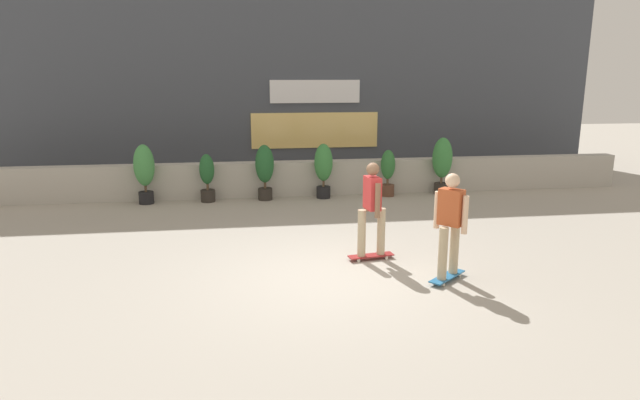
{
  "coord_description": "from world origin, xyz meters",
  "views": [
    {
      "loc": [
        -1.37,
        -8.05,
        3.15
      ],
      "look_at": [
        0.0,
        1.5,
        0.9
      ],
      "focal_mm": 30.59,
      "sensor_mm": 36.0,
      "label": 1
    }
  ],
  "objects_px": {
    "potted_plant_0": "(144,170)",
    "potted_plant_4": "(388,172)",
    "potted_plant_5": "(442,161)",
    "skater_far_right": "(450,222)",
    "skater_foreground": "(372,207)",
    "potted_plant_3": "(323,167)",
    "potted_plant_1": "(207,177)",
    "potted_plant_2": "(265,169)"
  },
  "relations": [
    {
      "from": "potted_plant_0",
      "to": "potted_plant_4",
      "type": "bearing_deg",
      "value": 0.0
    },
    {
      "from": "potted_plant_5",
      "to": "skater_far_right",
      "type": "distance_m",
      "value": 6.34
    },
    {
      "from": "potted_plant_0",
      "to": "potted_plant_2",
      "type": "distance_m",
      "value": 2.93
    },
    {
      "from": "potted_plant_0",
      "to": "potted_plant_5",
      "type": "bearing_deg",
      "value": 0.0
    },
    {
      "from": "potted_plant_0",
      "to": "potted_plant_5",
      "type": "distance_m",
      "value": 7.6
    },
    {
      "from": "potted_plant_0",
      "to": "potted_plant_1",
      "type": "bearing_deg",
      "value": 0.0
    },
    {
      "from": "potted_plant_3",
      "to": "skater_far_right",
      "type": "xyz_separation_m",
      "value": [
        1.06,
        -5.98,
        0.13
      ]
    },
    {
      "from": "potted_plant_5",
      "to": "skater_far_right",
      "type": "bearing_deg",
      "value": -109.46
    },
    {
      "from": "potted_plant_1",
      "to": "potted_plant_5",
      "type": "relative_size",
      "value": 0.79
    },
    {
      "from": "potted_plant_5",
      "to": "skater_foreground",
      "type": "relative_size",
      "value": 0.89
    },
    {
      "from": "potted_plant_1",
      "to": "potted_plant_2",
      "type": "xyz_separation_m",
      "value": [
        1.43,
        -0.0,
        0.17
      ]
    },
    {
      "from": "potted_plant_2",
      "to": "potted_plant_5",
      "type": "distance_m",
      "value": 4.67
    },
    {
      "from": "potted_plant_2",
      "to": "potted_plant_3",
      "type": "xyz_separation_m",
      "value": [
        1.5,
        0.0,
        0.0
      ]
    },
    {
      "from": "potted_plant_4",
      "to": "skater_far_right",
      "type": "height_order",
      "value": "skater_far_right"
    },
    {
      "from": "potted_plant_1",
      "to": "potted_plant_4",
      "type": "xyz_separation_m",
      "value": [
        4.63,
        -0.0,
        0.01
      ]
    },
    {
      "from": "potted_plant_3",
      "to": "skater_foreground",
      "type": "height_order",
      "value": "skater_foreground"
    },
    {
      "from": "potted_plant_4",
      "to": "potted_plant_5",
      "type": "xyz_separation_m",
      "value": [
        1.47,
        0.0,
        0.23
      ]
    },
    {
      "from": "potted_plant_1",
      "to": "potted_plant_3",
      "type": "bearing_deg",
      "value": -0.0
    },
    {
      "from": "potted_plant_2",
      "to": "skater_far_right",
      "type": "xyz_separation_m",
      "value": [
        2.55,
        -5.98,
        0.14
      ]
    },
    {
      "from": "potted_plant_3",
      "to": "skater_far_right",
      "type": "height_order",
      "value": "skater_far_right"
    },
    {
      "from": "potted_plant_1",
      "to": "potted_plant_5",
      "type": "bearing_deg",
      "value": -0.0
    },
    {
      "from": "potted_plant_1",
      "to": "potted_plant_5",
      "type": "height_order",
      "value": "potted_plant_5"
    },
    {
      "from": "potted_plant_2",
      "to": "potted_plant_4",
      "type": "relative_size",
      "value": 1.16
    },
    {
      "from": "potted_plant_0",
      "to": "potted_plant_2",
      "type": "bearing_deg",
      "value": 0.0
    },
    {
      "from": "potted_plant_3",
      "to": "potted_plant_5",
      "type": "distance_m",
      "value": 3.17
    },
    {
      "from": "potted_plant_4",
      "to": "skater_foreground",
      "type": "xyz_separation_m",
      "value": [
        -1.59,
        -4.84,
        0.29
      ]
    },
    {
      "from": "potted_plant_0",
      "to": "potted_plant_3",
      "type": "xyz_separation_m",
      "value": [
        4.43,
        0.0,
        -0.05
      ]
    },
    {
      "from": "potted_plant_3",
      "to": "potted_plant_1",
      "type": "bearing_deg",
      "value": 180.0
    },
    {
      "from": "potted_plant_2",
      "to": "skater_far_right",
      "type": "bearing_deg",
      "value": -66.86
    },
    {
      "from": "potted_plant_2",
      "to": "skater_far_right",
      "type": "height_order",
      "value": "skater_far_right"
    },
    {
      "from": "potted_plant_0",
      "to": "potted_plant_4",
      "type": "relative_size",
      "value": 1.21
    },
    {
      "from": "potted_plant_1",
      "to": "potted_plant_2",
      "type": "bearing_deg",
      "value": -0.0
    },
    {
      "from": "potted_plant_0",
      "to": "potted_plant_1",
      "type": "height_order",
      "value": "potted_plant_0"
    },
    {
      "from": "potted_plant_2",
      "to": "potted_plant_3",
      "type": "relative_size",
      "value": 1.0
    },
    {
      "from": "potted_plant_1",
      "to": "potted_plant_2",
      "type": "height_order",
      "value": "potted_plant_2"
    },
    {
      "from": "skater_far_right",
      "to": "skater_foreground",
      "type": "xyz_separation_m",
      "value": [
        -0.95,
        1.14,
        0.0
      ]
    },
    {
      "from": "potted_plant_3",
      "to": "skater_foreground",
      "type": "relative_size",
      "value": 0.83
    },
    {
      "from": "potted_plant_4",
      "to": "potted_plant_5",
      "type": "distance_m",
      "value": 1.49
    },
    {
      "from": "potted_plant_5",
      "to": "skater_far_right",
      "type": "xyz_separation_m",
      "value": [
        -2.11,
        -5.98,
        0.06
      ]
    },
    {
      "from": "potted_plant_3",
      "to": "potted_plant_5",
      "type": "height_order",
      "value": "potted_plant_5"
    },
    {
      "from": "potted_plant_1",
      "to": "skater_foreground",
      "type": "height_order",
      "value": "skater_foreground"
    },
    {
      "from": "potted_plant_1",
      "to": "potted_plant_3",
      "type": "xyz_separation_m",
      "value": [
        2.93,
        -0.0,
        0.17
      ]
    }
  ]
}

